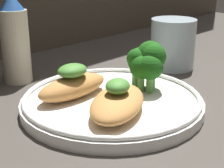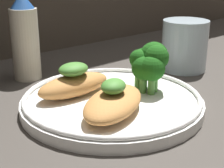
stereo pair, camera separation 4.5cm
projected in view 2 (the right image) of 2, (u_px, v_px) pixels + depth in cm
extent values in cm
cube|color=#3D3833|center=(112.00, 111.00, 45.95)|extent=(180.00, 180.00, 1.00)
cylinder|color=white|center=(112.00, 103.00, 45.54)|extent=(24.00, 24.00, 1.40)
torus|color=white|center=(112.00, 96.00, 45.20)|extent=(23.40, 23.40, 0.60)
ellipsoid|color=#BC7F42|center=(113.00, 103.00, 40.53)|extent=(12.92, 10.64, 2.59)
ellipsoid|color=#478433|center=(113.00, 86.00, 39.80)|extent=(4.44, 4.15, 1.65)
ellipsoid|color=#BC7F42|center=(74.00, 85.00, 45.83)|extent=(10.77, 4.46, 2.84)
ellipsoid|color=#478433|center=(73.00, 69.00, 45.05)|extent=(4.15, 3.33, 1.68)
cylinder|color=#569942|center=(153.00, 77.00, 48.05)|extent=(0.87, 0.87, 3.38)
sphere|color=#195114|center=(154.00, 56.00, 47.00)|extent=(3.97, 3.97, 3.97)
cylinder|color=#569942|center=(145.00, 80.00, 48.31)|extent=(0.99, 0.99, 2.57)
sphere|color=#195114|center=(146.00, 62.00, 47.41)|extent=(3.84, 3.84, 3.84)
cylinder|color=#569942|center=(136.00, 77.00, 47.98)|extent=(1.01, 1.01, 3.56)
sphere|color=#195114|center=(137.00, 58.00, 47.05)|extent=(2.64, 2.64, 2.64)
cylinder|color=#569942|center=(143.00, 84.00, 46.86)|extent=(0.96, 0.96, 2.38)
sphere|color=#195114|center=(143.00, 68.00, 46.06)|extent=(3.24, 3.24, 3.24)
cylinder|color=#569942|center=(151.00, 86.00, 46.30)|extent=(0.98, 0.98, 2.45)
sphere|color=#195114|center=(152.00, 68.00, 45.46)|extent=(3.49, 3.49, 3.49)
cylinder|color=#569942|center=(155.00, 79.00, 47.00)|extent=(0.72, 0.72, 3.68)
sphere|color=#195114|center=(156.00, 57.00, 45.95)|extent=(3.43, 3.43, 3.43)
cylinder|color=beige|center=(26.00, 45.00, 55.22)|extent=(4.41, 4.41, 11.48)
cone|color=#23519E|center=(22.00, 0.00, 52.82)|extent=(3.75, 3.75, 2.53)
cylinder|color=silver|center=(185.00, 45.00, 60.27)|extent=(7.97, 7.97, 8.83)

